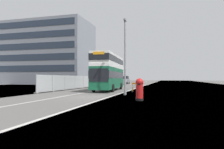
{
  "coord_description": "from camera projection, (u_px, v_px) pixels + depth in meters",
  "views": [
    {
      "loc": [
        7.46,
        -18.09,
        1.76
      ],
      "look_at": [
        0.73,
        6.66,
        2.2
      ],
      "focal_mm": 33.23,
      "sensor_mm": 36.0,
      "label": 1
    }
  ],
  "objects": [
    {
      "name": "bare_tree_far_verge_near",
      "position": [
        94.0,
        77.0,
        56.0
      ],
      "size": [
        2.31,
        2.83,
        3.79
      ],
      "color": "#4C3D2D",
      "rests_on": "ground"
    },
    {
      "name": "ground",
      "position": [
        92.0,
        97.0,
        19.37
      ],
      "size": [
        140.0,
        280.0,
        0.1
      ],
      "color": "#565451"
    },
    {
      "name": "red_pillar_postbox",
      "position": [
        139.0,
        88.0,
        16.13
      ],
      "size": [
        0.63,
        0.63,
        1.74
      ],
      "color": "black",
      "rests_on": "ground"
    },
    {
      "name": "lamppost_foreground",
      "position": [
        125.0,
        59.0,
        21.65
      ],
      "size": [
        0.29,
        0.7,
        7.93
      ],
      "color": "gray",
      "rests_on": "ground"
    },
    {
      "name": "roadworks_barrier",
      "position": [
        137.0,
        86.0,
        26.22
      ],
      "size": [
        1.47,
        0.64,
        1.16
      ],
      "color": "orange",
      "rests_on": "ground"
    },
    {
      "name": "backdrop_office_block",
      "position": [
        48.0,
        54.0,
        62.11
      ],
      "size": [
        25.2,
        13.77,
        18.06
      ],
      "color": "gray",
      "rests_on": "ground"
    },
    {
      "name": "double_decker_bus",
      "position": [
        109.0,
        72.0,
        29.54
      ],
      "size": [
        3.26,
        11.51,
        5.0
      ],
      "color": "#145638",
      "rests_on": "ground"
    },
    {
      "name": "car_receding_far",
      "position": [
        126.0,
        80.0,
        63.21
      ],
      "size": [
        1.91,
        4.22,
        2.37
      ],
      "color": "slate",
      "rests_on": "ground"
    },
    {
      "name": "construction_site_fence",
      "position": [
        83.0,
        82.0,
        36.78
      ],
      "size": [
        0.44,
        27.4,
        2.2
      ],
      "color": "#A8AAAD",
      "rests_on": "ground"
    },
    {
      "name": "bare_tree_far_verge_mid",
      "position": [
        107.0,
        76.0,
        70.55
      ],
      "size": [
        2.52,
        2.29,
        5.5
      ],
      "color": "#4C3D2D",
      "rests_on": "ground"
    },
    {
      "name": "car_receding_mid",
      "position": [
        122.0,
        81.0,
        57.31
      ],
      "size": [
        1.95,
        3.95,
        2.24
      ],
      "color": "gray",
      "rests_on": "ground"
    },
    {
      "name": "car_oncoming_near",
      "position": [
        113.0,
        81.0,
        48.74
      ],
      "size": [
        2.08,
        3.91,
        2.12
      ],
      "color": "maroon",
      "rests_on": "ground"
    }
  ]
}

